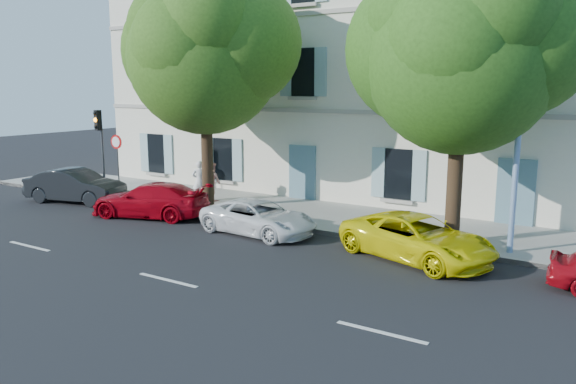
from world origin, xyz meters
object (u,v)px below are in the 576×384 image
Objects in this scene: car_red_coupe at (150,200)px; pedestrian_b at (212,181)px; car_yellow_supercar at (417,238)px; tree_left at (205,58)px; pedestrian_a at (200,181)px; car_white_coupe at (259,217)px; road_sign at (117,152)px; car_dark_sedan at (76,186)px; street_lamp at (521,83)px; traffic_light at (100,134)px; tree_right at (461,59)px.

pedestrian_b is at bearing 155.42° from car_red_coupe.
car_yellow_supercar is 11.02m from tree_left.
car_red_coupe is 2.86m from pedestrian_a.
pedestrian_a is at bearing 65.74° from car_white_coupe.
car_white_coupe is 0.46× the size of tree_left.
pedestrian_a is (-4.98, 2.71, 0.44)m from car_white_coupe.
car_dark_sedan is at bearing -119.17° from road_sign.
tree_left reaches higher than road_sign.
car_white_coupe is 5.68m from pedestrian_a.
pedestrian_a is 0.54m from pedestrian_b.
road_sign reaches higher than car_white_coupe.
car_red_coupe is 0.53× the size of street_lamp.
car_red_coupe is at bearing 97.87° from pedestrian_b.
street_lamp is at bearing -0.65° from road_sign.
road_sign is (-8.98, 1.78, 1.54)m from car_white_coupe.
traffic_light is (-5.82, -0.46, -3.16)m from tree_left.
road_sign is at bearing -26.32° from pedestrian_a.
car_white_coupe is at bearing -163.90° from tree_right.
car_white_coupe is at bearing -104.75° from car_dark_sedan.
car_red_coupe is 2.75× the size of pedestrian_b.
road_sign is (-15.12, 0.01, -3.69)m from tree_right.
car_dark_sedan is 2.32m from road_sign.
car_red_coupe is (4.85, -0.29, -0.06)m from car_dark_sedan.
traffic_light is (-4.58, 1.54, 2.25)m from car_red_coupe.
tree_right is (6.14, 1.77, 5.23)m from car_white_coupe.
car_red_coupe is 0.50× the size of tree_left.
traffic_light is at bearing -179.41° from street_lamp.
street_lamp is (2.28, 1.53, 4.45)m from car_yellow_supercar.
car_white_coupe is 9.23m from street_lamp.
pedestrian_b is (4.42, 1.26, -1.13)m from road_sign.
tree_left is 9.95m from tree_right.
car_yellow_supercar is 15.45m from traffic_light.
street_lamp is 5.19× the size of pedestrian_b.
pedestrian_a is at bearing 13.02° from road_sign.
car_yellow_supercar is (5.61, 0.06, 0.07)m from car_white_coupe.
car_dark_sedan is 0.96× the size of car_red_coupe.
tree_left is at bearing 97.43° from car_yellow_supercar.
street_lamp is at bearing 135.69° from pedestrian_a.
road_sign is at bearing 101.59° from car_yellow_supercar.
car_yellow_supercar is 1.73× the size of road_sign.
traffic_light reaches higher than pedestrian_b.
tree_right is 1.89m from street_lamp.
car_dark_sedan reaches higher than car_red_coupe.
car_red_coupe reaches higher than car_white_coupe.
car_red_coupe is 3.22m from pedestrian_b.
road_sign is 4.26m from pedestrian_a.
street_lamp reaches higher than car_red_coupe.
street_lamp reaches higher than pedestrian_a.
pedestrian_a is (-12.86, 1.12, -4.08)m from street_lamp.
tree_right is at bearing -170.36° from pedestrian_b.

